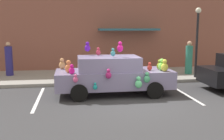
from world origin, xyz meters
name	(u,v)px	position (x,y,z in m)	size (l,w,h in m)	color
ground_plane	(138,102)	(0.00, 0.00, 0.00)	(60.00, 60.00, 0.00)	#38383A
sidewalk	(116,75)	(0.00, 5.00, 0.07)	(24.00, 4.00, 0.15)	gray
storefront_building	(110,19)	(0.01, 7.14, 3.19)	(24.00, 1.25, 6.40)	brown
parking_stripe_front	(183,93)	(2.18, 1.00, 0.00)	(0.12, 3.60, 0.01)	silver
parking_stripe_rear	(39,99)	(-3.64, 1.00, 0.00)	(0.12, 3.60, 0.01)	silver
plush_covered_car	(113,75)	(-0.73, 1.23, 0.81)	(4.63, 2.03, 2.15)	#827BA4
teddy_bear_on_sidewalk	(129,70)	(0.51, 3.93, 0.51)	(0.41, 0.34, 0.79)	beige
street_lamp_post	(197,35)	(3.90, 3.50, 2.32)	(0.28, 0.28, 3.50)	black
pedestrian_near_shopfront	(9,60)	(-5.64, 5.46, 0.97)	(0.38, 0.38, 1.78)	navy
pedestrian_walking_past	(189,59)	(3.98, 4.51, 0.98)	(0.38, 0.38, 1.80)	#30836F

